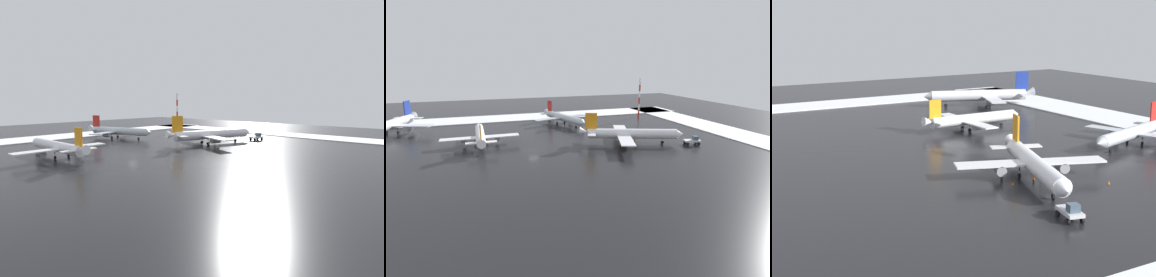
% 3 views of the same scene
% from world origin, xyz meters
% --- Properties ---
extents(ground_plane, '(240.00, 240.00, 0.00)m').
position_xyz_m(ground_plane, '(0.00, 0.00, 0.00)').
color(ground_plane, black).
extents(snow_bank_far, '(152.00, 16.00, 0.25)m').
position_xyz_m(snow_bank_far, '(0.00, -50.00, 0.13)').
color(snow_bank_far, white).
rests_on(snow_bank_far, ground_plane).
extents(snow_bank_right, '(14.00, 116.00, 0.25)m').
position_xyz_m(snow_bank_right, '(67.00, 0.00, 0.13)').
color(snow_bank_right, white).
rests_on(snow_bank_right, ground_plane).
extents(airplane_parked_starboard, '(29.35, 24.80, 9.03)m').
position_xyz_m(airplane_parked_starboard, '(-27.82, 2.53, 2.98)').
color(airplane_parked_starboard, white).
rests_on(airplane_parked_starboard, ground_plane).
extents(airplane_parked_portside, '(21.62, 26.15, 7.78)m').
position_xyz_m(airplane_parked_portside, '(13.41, -10.94, 2.57)').
color(airplane_parked_portside, white).
rests_on(airplane_parked_portside, ground_plane).
extents(airplane_far_rear, '(22.16, 26.32, 7.99)m').
position_xyz_m(airplane_far_rear, '(-17.15, -30.56, 2.64)').
color(airplane_far_rear, silver).
rests_on(airplane_far_rear, ground_plane).
extents(airplane_distant_tail, '(26.75, 31.65, 9.74)m').
position_xyz_m(airplane_distant_tail, '(41.66, -31.45, 3.22)').
color(airplane_distant_tail, silver).
rests_on(airplane_distant_tail, ground_plane).
extents(pushback_tug, '(5.02, 3.34, 2.50)m').
position_xyz_m(pushback_tug, '(-44.79, 9.35, 1.28)').
color(pushback_tug, silver).
rests_on(pushback_tug, ground_plane).
extents(ground_crew_near_tug, '(0.36, 0.36, 1.71)m').
position_xyz_m(ground_crew_near_tug, '(-23.36, 5.73, 0.97)').
color(ground_crew_near_tug, black).
rests_on(ground_crew_near_tug, ground_plane).
extents(ground_crew_beside_wing, '(0.36, 0.36, 1.71)m').
position_xyz_m(ground_crew_beside_wing, '(-29.12, 3.50, 0.97)').
color(ground_crew_beside_wing, black).
rests_on(ground_crew_beside_wing, ground_plane).
extents(traffic_cone_near_nose, '(0.36, 0.36, 0.55)m').
position_xyz_m(traffic_cone_near_nose, '(-35.13, -6.89, 0.28)').
color(traffic_cone_near_nose, orange).
rests_on(traffic_cone_near_nose, ground_plane).
extents(traffic_cone_mid_line, '(0.36, 0.36, 0.55)m').
position_xyz_m(traffic_cone_mid_line, '(-22.40, -3.62, 0.28)').
color(traffic_cone_mid_line, orange).
rests_on(traffic_cone_mid_line, ground_plane).
extents(traffic_cone_wingtip_side, '(0.36, 0.36, 0.55)m').
position_xyz_m(traffic_cone_wingtip_side, '(-27.66, 6.50, 0.28)').
color(traffic_cone_wingtip_side, orange).
rests_on(traffic_cone_wingtip_side, ground_plane).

